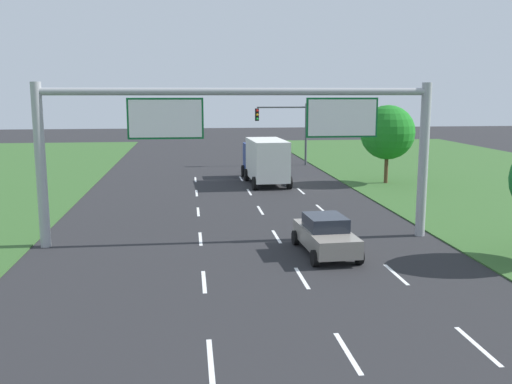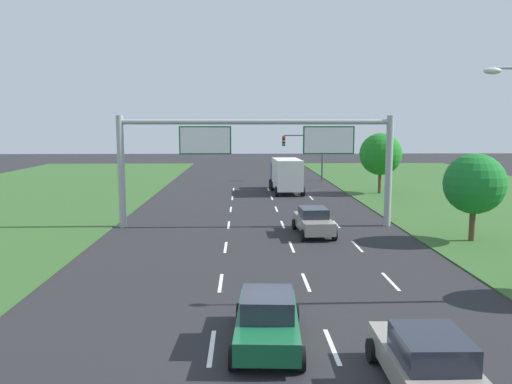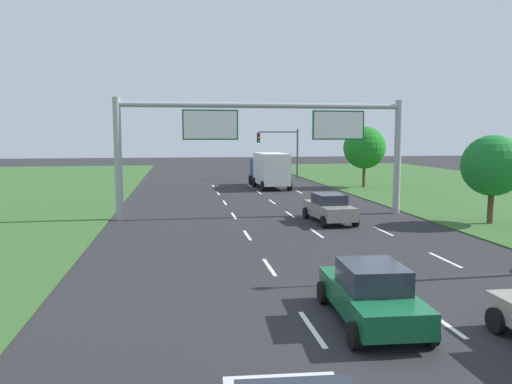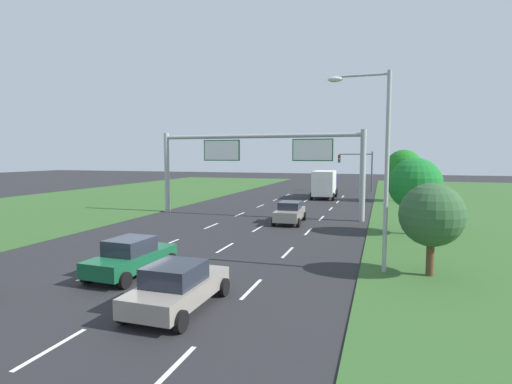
{
  "view_description": "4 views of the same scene",
  "coord_description": "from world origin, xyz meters",
  "px_view_note": "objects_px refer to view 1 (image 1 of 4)",
  "views": [
    {
      "loc": [
        -2.17,
        -7.27,
        6.56
      ],
      "look_at": [
        1.09,
        20.47,
        1.68
      ],
      "focal_mm": 40.0,
      "sensor_mm": 36.0,
      "label": 1
    },
    {
      "loc": [
        -0.84,
        -13.72,
        6.38
      ],
      "look_at": [
        0.12,
        21.65,
        1.65
      ],
      "focal_mm": 35.0,
      "sensor_mm": 36.0,
      "label": 2
    },
    {
      "loc": [
        -5.01,
        -11.75,
        4.85
      ],
      "look_at": [
        -0.37,
        18.06,
        1.42
      ],
      "focal_mm": 35.0,
      "sensor_mm": 36.0,
      "label": 3
    },
    {
      "loc": [
        9.84,
        -13.89,
        5.0
      ],
      "look_at": [
        -0.07,
        17.3,
        2.03
      ],
      "focal_mm": 28.0,
      "sensor_mm": 36.0,
      "label": 4
    }
  ],
  "objects_px": {
    "traffic_light_mast": "(285,123)",
    "roadside_tree_far": "(388,132)",
    "box_truck": "(265,159)",
    "sign_gantry": "(243,131)",
    "car_mid_lane": "(325,235)"
  },
  "relations": [
    {
      "from": "traffic_light_mast",
      "to": "roadside_tree_far",
      "type": "distance_m",
      "value": 12.67
    },
    {
      "from": "box_truck",
      "to": "traffic_light_mast",
      "type": "xyz_separation_m",
      "value": [
        3.16,
        9.98,
        2.12
      ]
    },
    {
      "from": "box_truck",
      "to": "sign_gantry",
      "type": "distance_m",
      "value": 16.99
    },
    {
      "from": "box_truck",
      "to": "sign_gantry",
      "type": "height_order",
      "value": "sign_gantry"
    },
    {
      "from": "car_mid_lane",
      "to": "roadside_tree_far",
      "type": "height_order",
      "value": "roadside_tree_far"
    },
    {
      "from": "box_truck",
      "to": "sign_gantry",
      "type": "relative_size",
      "value": 0.44
    },
    {
      "from": "car_mid_lane",
      "to": "traffic_light_mast",
      "type": "relative_size",
      "value": 0.78
    },
    {
      "from": "sign_gantry",
      "to": "roadside_tree_far",
      "type": "xyz_separation_m",
      "value": [
        11.85,
        14.98,
        -1.16
      ]
    },
    {
      "from": "car_mid_lane",
      "to": "roadside_tree_far",
      "type": "relative_size",
      "value": 0.76
    },
    {
      "from": "box_truck",
      "to": "roadside_tree_far",
      "type": "relative_size",
      "value": 1.33
    },
    {
      "from": "sign_gantry",
      "to": "box_truck",
      "type": "bearing_deg",
      "value": 79.14
    },
    {
      "from": "sign_gantry",
      "to": "traffic_light_mast",
      "type": "distance_m",
      "value": 27.14
    },
    {
      "from": "sign_gantry",
      "to": "traffic_light_mast",
      "type": "xyz_separation_m",
      "value": [
        6.31,
        26.37,
        -1.03
      ]
    },
    {
      "from": "car_mid_lane",
      "to": "traffic_light_mast",
      "type": "distance_m",
      "value": 29.17
    },
    {
      "from": "traffic_light_mast",
      "to": "roadside_tree_far",
      "type": "xyz_separation_m",
      "value": [
        5.55,
        -11.39,
        -0.14
      ]
    }
  ]
}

